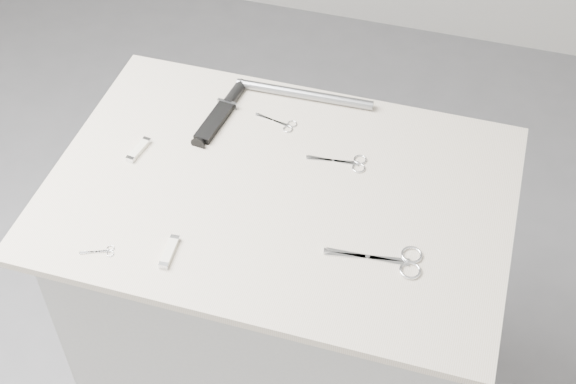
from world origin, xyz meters
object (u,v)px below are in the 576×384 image
(tiny_scissors, at_px, (102,251))
(sheathed_knife, at_px, (224,109))
(plinth, at_px, (281,314))
(pocket_knife_a, at_px, (139,150))
(pocket_knife_b, at_px, (169,252))
(metal_rail, at_px, (304,94))
(embroidery_scissors_b, at_px, (282,124))
(large_shears, at_px, (395,261))
(embroidery_scissors_a, at_px, (348,162))

(tiny_scissors, bearing_deg, sheathed_knife, 57.54)
(plinth, bearing_deg, pocket_knife_a, 176.36)
(tiny_scissors, xyz_separation_m, pocket_knife_b, (0.13, 0.03, 0.00))
(plinth, xyz_separation_m, metal_rail, (-0.03, 0.31, 0.48))
(tiny_scissors, bearing_deg, pocket_knife_b, -7.03)
(sheathed_knife, bearing_deg, tiny_scissors, 175.70)
(embroidery_scissors_b, distance_m, metal_rail, 0.11)
(plinth, distance_m, sheathed_knife, 0.56)
(pocket_knife_a, bearing_deg, plinth, -84.60)
(plinth, relative_size, sheathed_knife, 3.96)
(large_shears, bearing_deg, metal_rail, 119.16)
(pocket_knife_a, bearing_deg, large_shears, -94.39)
(sheathed_knife, bearing_deg, large_shears, -118.25)
(plinth, relative_size, tiny_scissors, 13.15)
(large_shears, relative_size, pocket_knife_b, 2.37)
(pocket_knife_a, bearing_deg, metal_rail, -37.89)
(embroidery_scissors_a, bearing_deg, pocket_knife_a, -174.03)
(embroidery_scissors_b, relative_size, pocket_knife_b, 1.25)
(tiny_scissors, bearing_deg, large_shears, -7.59)
(sheathed_knife, height_order, pocket_knife_b, sheathed_knife)
(pocket_knife_a, bearing_deg, pocket_knife_b, -135.94)
(plinth, height_order, pocket_knife_b, pocket_knife_b)
(sheathed_knife, xyz_separation_m, metal_rail, (0.17, 0.10, 0.00))
(embroidery_scissors_a, xyz_separation_m, pocket_knife_b, (-0.28, -0.35, 0.00))
(pocket_knife_b, xyz_separation_m, metal_rail, (0.13, 0.54, 0.01))
(large_shears, bearing_deg, sheathed_knife, 138.90)
(metal_rail, bearing_deg, plinth, -84.15)
(sheathed_knife, bearing_deg, pocket_knife_a, 149.65)
(sheathed_knife, height_order, metal_rail, same)
(pocket_knife_a, bearing_deg, embroidery_scissors_a, -69.03)
(large_shears, relative_size, metal_rail, 0.58)
(pocket_knife_b, bearing_deg, plinth, -38.01)
(large_shears, xyz_separation_m, tiny_scissors, (-0.57, -0.14, -0.00))
(embroidery_scissors_a, distance_m, pocket_knife_a, 0.47)
(plinth, xyz_separation_m, large_shears, (0.28, -0.13, 0.47))
(large_shears, bearing_deg, plinth, 149.31)
(embroidery_scissors_a, height_order, sheathed_knife, sheathed_knife)
(pocket_knife_a, bearing_deg, tiny_scissors, -161.62)
(sheathed_knife, bearing_deg, plinth, -129.33)
(embroidery_scissors_b, height_order, sheathed_knife, sheathed_knife)
(pocket_knife_b, height_order, metal_rail, metal_rail)
(pocket_knife_a, relative_size, pocket_knife_b, 0.97)
(embroidery_scissors_a, height_order, pocket_knife_b, pocket_knife_b)
(large_shears, height_order, embroidery_scissors_a, large_shears)
(embroidery_scissors_a, relative_size, pocket_knife_b, 1.62)
(sheathed_knife, bearing_deg, metal_rail, -52.32)
(plinth, xyz_separation_m, pocket_knife_a, (-0.34, 0.02, 0.47))
(metal_rail, bearing_deg, pocket_knife_b, -103.20)
(embroidery_scissors_b, height_order, metal_rail, metal_rail)
(large_shears, relative_size, embroidery_scissors_a, 1.46)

